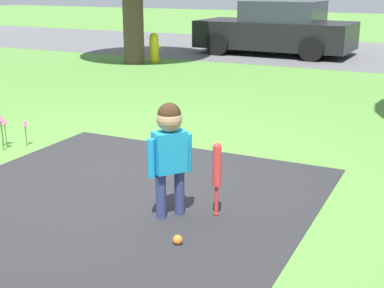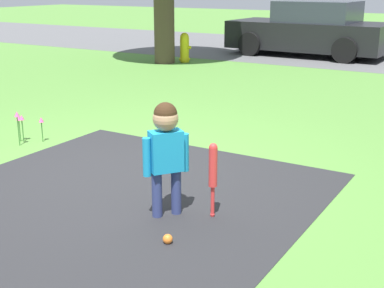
{
  "view_description": "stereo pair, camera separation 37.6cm",
  "coord_description": "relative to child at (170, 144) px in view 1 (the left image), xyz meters",
  "views": [
    {
      "loc": [
        2.9,
        -4.27,
        1.84
      ],
      "look_at": [
        0.98,
        -0.35,
        0.5
      ],
      "focal_mm": 50.0,
      "sensor_mm": 36.0,
      "label": 1
    },
    {
      "loc": [
        3.23,
        -4.09,
        1.84
      ],
      "look_at": [
        0.98,
        -0.35,
        0.5
      ],
      "focal_mm": 50.0,
      "sensor_mm": 36.0,
      "label": 2
    }
  ],
  "objects": [
    {
      "name": "street_strip",
      "position": [
        -0.98,
        11.16,
        -0.61
      ],
      "size": [
        40.0,
        6.0,
        0.01
      ],
      "color": "#59595B",
      "rests_on": "ground"
    },
    {
      "name": "child",
      "position": [
        0.0,
        0.0,
        0.0
      ],
      "size": [
        0.27,
        0.32,
        0.95
      ],
      "rotation": [
        0.0,
        0.0,
        0.93
      ],
      "color": "navy",
      "rests_on": "ground"
    },
    {
      "name": "flower_bed",
      "position": [
        -2.58,
        0.86,
        -0.33
      ],
      "size": [
        0.3,
        0.32,
        0.41
      ],
      "color": "#38702D",
      "rests_on": "ground"
    },
    {
      "name": "sports_ball",
      "position": [
        0.28,
        -0.41,
        -0.58
      ],
      "size": [
        0.07,
        0.07,
        0.07
      ],
      "color": "orange",
      "rests_on": "ground"
    },
    {
      "name": "baseball_bat",
      "position": [
        0.34,
        0.16,
        -0.21
      ],
      "size": [
        0.07,
        0.07,
        0.63
      ],
      "color": "red",
      "rests_on": "ground"
    },
    {
      "name": "ground_plane",
      "position": [
        -0.98,
        0.75,
        -0.61
      ],
      "size": [
        60.0,
        60.0,
        0.0
      ],
      "primitive_type": "plane",
      "color": "#518438"
    },
    {
      "name": "fire_hydrant",
      "position": [
        -4.45,
        7.47,
        -0.27
      ],
      "size": [
        0.3,
        0.27,
        0.69
      ],
      "color": "yellow",
      "rests_on": "ground"
    },
    {
      "name": "parked_car",
      "position": [
        -2.31,
        10.16,
        0.03
      ],
      "size": [
        4.01,
        2.05,
        1.37
      ],
      "rotation": [
        0.0,
        0.0,
        3.12
      ],
      "color": "black",
      "rests_on": "ground"
    }
  ]
}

